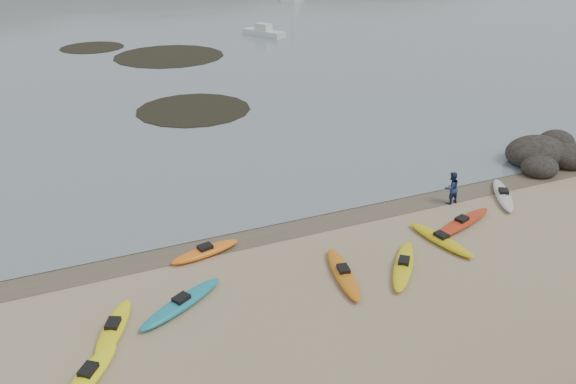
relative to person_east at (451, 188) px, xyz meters
name	(u,v)px	position (x,y,z in m)	size (l,w,h in m)	color
ground	(288,222)	(-7.79, 1.27, -0.79)	(600.00, 600.00, 0.00)	tan
wet_sand	(291,225)	(-7.79, 0.97, -0.79)	(60.00, 60.00, 0.00)	brown
kayaks	(335,262)	(-7.49, -2.65, -0.62)	(21.92, 7.65, 0.34)	orange
person_east	(451,188)	(0.00, 0.00, 0.00)	(0.77, 0.60, 1.58)	navy
rock_cluster	(547,158)	(8.11, 1.99, -0.55)	(5.29, 3.89, 1.79)	black
kelp_mats	(158,66)	(-7.10, 33.28, -0.76)	(15.24, 32.65, 0.04)	black
far_hills	(178,6)	(31.59, 195.24, -16.72)	(550.00, 135.00, 80.00)	#384235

